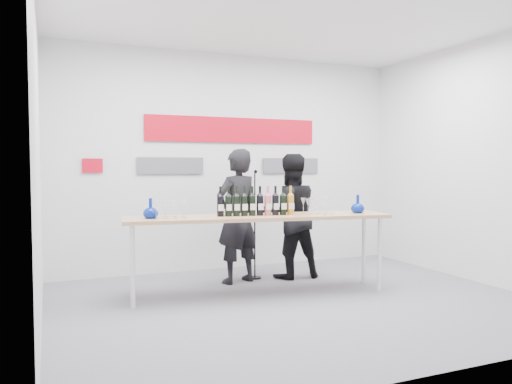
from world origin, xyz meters
TOP-DOWN VIEW (x-y plane):
  - ground at (0.00, 0.00)m, footprint 5.00×5.00m
  - back_wall at (0.00, 2.00)m, footprint 5.00×0.04m
  - signage at (-0.06, 1.97)m, footprint 3.38×0.02m
  - tasting_table at (-0.24, 0.47)m, footprint 3.03×1.00m
  - wine_bottles at (-0.28, 0.47)m, footprint 0.89×0.20m
  - decanter_left at (-1.43, 0.63)m, footprint 0.16×0.16m
  - decanter_right at (0.94, 0.29)m, footprint 0.16×0.16m
  - glasses_left at (-1.23, 0.61)m, footprint 0.38×0.26m
  - glasses_right at (0.45, 0.37)m, footprint 0.38×0.26m
  - presenter_left at (-0.28, 1.10)m, footprint 0.70×0.56m
  - presenter_right at (0.45, 1.10)m, footprint 0.80×0.64m
  - mic_stand at (0.01, 1.22)m, footprint 0.16×0.16m

SIDE VIEW (x-z plane):
  - ground at x=0.00m, z-range 0.00..0.00m
  - mic_stand at x=0.01m, z-range -0.27..1.12m
  - presenter_right at x=0.45m, z-range 0.00..1.60m
  - tasting_table at x=-0.24m, z-range 0.38..1.27m
  - presenter_left at x=-0.28m, z-range 0.00..1.66m
  - glasses_left at x=-1.23m, z-range 0.89..1.08m
  - glasses_right at x=0.45m, z-range 0.89..1.08m
  - decanter_left at x=-1.43m, z-range 0.89..1.11m
  - decanter_right at x=0.94m, z-range 0.89..1.11m
  - wine_bottles at x=-0.28m, z-range 0.89..1.22m
  - back_wall at x=0.00m, z-range 0.00..3.00m
  - signage at x=-0.06m, z-range 1.41..2.20m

